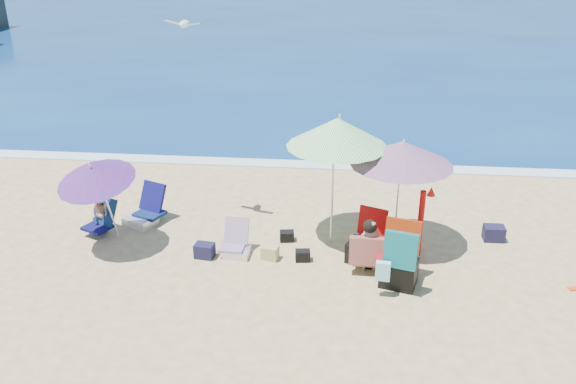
# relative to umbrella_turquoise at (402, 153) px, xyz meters

# --- Properties ---
(ground) EXTENTS (120.00, 120.00, 0.00)m
(ground) POSITION_rel_umbrella_turquoise_xyz_m (-1.61, -1.27, -1.78)
(ground) COLOR #D8BC84
(ground) RESTS_ON ground
(foam) EXTENTS (120.00, 0.50, 0.04)m
(foam) POSITION_rel_umbrella_turquoise_xyz_m (-1.61, 3.83, -1.76)
(foam) COLOR white
(foam) RESTS_ON ground
(umbrella_turquoise) EXTENTS (1.83, 1.83, 2.03)m
(umbrella_turquoise) POSITION_rel_umbrella_turquoise_xyz_m (0.00, 0.00, 0.00)
(umbrella_turquoise) COLOR silver
(umbrella_turquoise) RESTS_ON ground
(umbrella_striped) EXTENTS (2.29, 2.29, 2.36)m
(umbrella_striped) POSITION_rel_umbrella_turquoise_xyz_m (-1.11, 0.17, 0.28)
(umbrella_striped) COLOR silver
(umbrella_striped) RESTS_ON ground
(umbrella_blue) EXTENTS (1.71, 1.75, 1.84)m
(umbrella_blue) POSITION_rel_umbrella_turquoise_xyz_m (-5.18, -0.67, -0.28)
(umbrella_blue) COLOR silver
(umbrella_blue) RESTS_ON ground
(furled_umbrella) EXTENTS (0.27, 0.28, 1.35)m
(furled_umbrella) POSITION_rel_umbrella_turquoise_xyz_m (0.40, -0.31, -1.04)
(furled_umbrella) COLOR #B10D0C
(furled_umbrella) RESTS_ON ground
(chair_navy) EXTENTS (0.82, 0.86, 0.74)m
(chair_navy) POSITION_rel_umbrella_turquoise_xyz_m (-4.78, 0.46, -1.59)
(chair_navy) COLOR #0D1D49
(chair_navy) RESTS_ON ground
(chair_rainbow) EXTENTS (0.53, 0.56, 0.61)m
(chair_rainbow) POSITION_rel_umbrella_turquoise_xyz_m (-2.81, -0.58, -1.62)
(chair_rainbow) COLOR #DE4E5C
(chair_rainbow) RESTS_ON ground
(camp_chair_left) EXTENTS (0.79, 0.72, 0.88)m
(camp_chair_left) POSITION_rel_umbrella_turquoise_xyz_m (-0.55, -0.55, -1.52)
(camp_chair_left) COLOR #A70B30
(camp_chair_left) RESTS_ON ground
(camp_chair_right) EXTENTS (0.75, 0.90, 1.06)m
(camp_chair_right) POSITION_rel_umbrella_turquoise_xyz_m (-0.04, -1.30, -1.40)
(camp_chair_right) COLOR #AF0C17
(camp_chair_right) RESTS_ON ground
(person_center) EXTENTS (0.65, 0.54, 0.95)m
(person_center) POSITION_rel_umbrella_turquoise_xyz_m (-0.50, -0.94, -1.32)
(person_center) COLOR tan
(person_center) RESTS_ON ground
(person_left) EXTENTS (0.67, 0.69, 0.86)m
(person_left) POSITION_rel_umbrella_turquoise_xyz_m (-5.46, -0.04, -1.39)
(person_left) COLOR tan
(person_left) RESTS_ON ground
(bag_navy_a) EXTENTS (0.36, 0.28, 0.26)m
(bag_navy_a) POSITION_rel_umbrella_turquoise_xyz_m (-3.33, -0.74, -1.66)
(bag_navy_a) COLOR #191734
(bag_navy_a) RESTS_ON ground
(bag_black_a) EXTENTS (0.28, 0.22, 0.19)m
(bag_black_a) POSITION_rel_umbrella_turquoise_xyz_m (-1.96, -0.01, -1.69)
(bag_black_a) COLOR black
(bag_black_a) RESTS_ON ground
(bag_tan) EXTENTS (0.32, 0.25, 0.24)m
(bag_tan) POSITION_rel_umbrella_turquoise_xyz_m (-2.18, -0.69, -1.67)
(bag_tan) COLOR tan
(bag_tan) RESTS_ON ground
(bag_navy_b) EXTENTS (0.37, 0.28, 0.28)m
(bag_navy_b) POSITION_rel_umbrella_turquoise_xyz_m (1.82, 0.40, -1.65)
(bag_navy_b) COLOR #191732
(bag_navy_b) RESTS_ON ground
(bag_black_b) EXTENTS (0.27, 0.21, 0.19)m
(bag_black_b) POSITION_rel_umbrella_turquoise_xyz_m (-1.62, -0.70, -1.69)
(bag_black_b) COLOR black
(bag_black_b) RESTS_ON ground
(orange_item) EXTENTS (0.24, 0.15, 0.03)m
(orange_item) POSITION_rel_umbrella_turquoise_xyz_m (2.77, -1.17, -1.77)
(orange_item) COLOR #FF451A
(orange_item) RESTS_ON ground
(seagull) EXTENTS (0.73, 0.45, 0.13)m
(seagull) POSITION_rel_umbrella_turquoise_xyz_m (-3.81, 0.71, 1.97)
(seagull) COLOR silver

